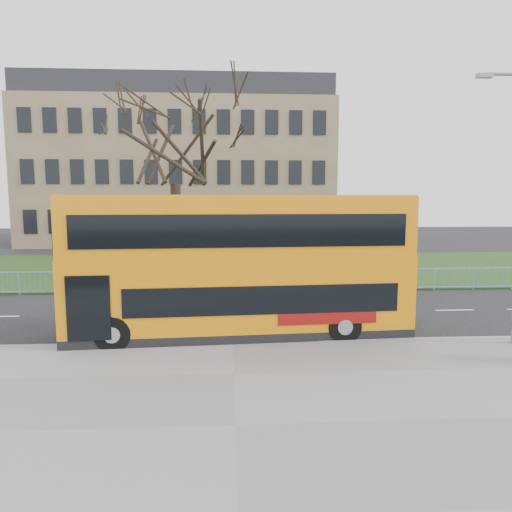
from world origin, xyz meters
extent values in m
plane|color=black|center=(0.00, 0.00, 0.00)|extent=(120.00, 120.00, 0.00)
cube|color=slate|center=(0.00, -6.75, 0.06)|extent=(80.00, 10.50, 0.12)
cube|color=gray|center=(0.00, -1.55, 0.07)|extent=(80.00, 0.20, 0.14)
cube|color=#1C3914|center=(0.00, 14.30, 0.04)|extent=(80.00, 15.40, 0.08)
cube|color=#846F54|center=(-5.00, 35.00, 7.00)|extent=(30.00, 15.00, 14.00)
cube|color=orange|center=(0.24, -0.50, 1.38)|extent=(10.92, 3.22, 2.00)
cube|color=orange|center=(0.24, -0.50, 2.55)|extent=(10.92, 3.22, 0.35)
cube|color=orange|center=(0.24, -0.50, 3.62)|extent=(10.87, 3.17, 1.80)
cube|color=black|center=(0.94, -1.75, 1.45)|extent=(8.31, 0.55, 0.87)
cube|color=black|center=(0.32, -1.77, 3.53)|extent=(9.91, 0.64, 0.98)
cylinder|color=black|center=(-3.53, -1.89, 0.53)|extent=(1.08, 0.35, 1.07)
cylinder|color=black|center=(3.44, -1.47, 0.53)|extent=(1.08, 0.35, 1.07)
cylinder|color=gray|center=(7.79, -2.15, 7.95)|extent=(1.37, 0.11, 0.10)
cube|color=gray|center=(7.10, -2.14, 7.90)|extent=(0.44, 0.18, 0.12)
camera|label=1|loc=(-0.08, -15.08, 4.42)|focal=32.00mm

